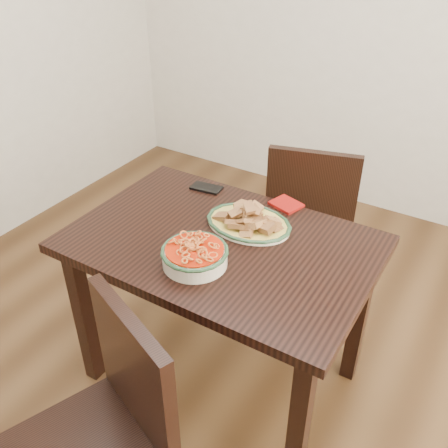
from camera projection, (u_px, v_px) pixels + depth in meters
The scene contains 9 objects.
floor at pixel (221, 358), 2.36m from camera, with size 3.50×3.50×0.00m, color #3C2513.
wall_back at pixel (379, 6), 2.89m from camera, with size 3.50×0.10×2.60m, color beige.
dining_table at pixel (221, 262), 1.93m from camera, with size 1.14×0.76×0.75m.
chair_far at pixel (311, 214), 2.50m from camera, with size 0.52×0.52×0.89m.
chair_near at pixel (108, 426), 1.50m from camera, with size 0.55×0.55×0.89m.
fish_plate at pixel (249, 216), 1.93m from camera, with size 0.34×0.26×0.11m.
noodle_bowl at pixel (195, 254), 1.73m from camera, with size 0.24×0.24×0.08m.
smartphone at pixel (206, 188), 2.20m from camera, with size 0.13×0.07×0.01m, color black.
napkin at pixel (286, 204), 2.08m from camera, with size 0.12×0.10×0.01m, color maroon.
Camera 1 is at (0.86, -1.38, 1.83)m, focal length 40.00 mm.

